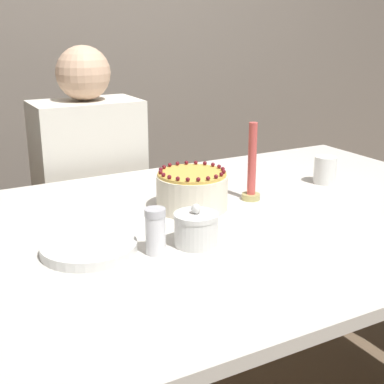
{
  "coord_description": "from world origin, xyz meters",
  "views": [
    {
      "loc": [
        -0.8,
        -1.18,
        1.3
      ],
      "look_at": [
        -0.1,
        0.11,
        0.83
      ],
      "focal_mm": 50.0,
      "sensor_mm": 36.0,
      "label": 1
    }
  ],
  "objects_px": {
    "candle": "(252,170)",
    "cake": "(192,191)",
    "person_man_blue_shirt": "(92,222)",
    "sugar_shaker": "(155,231)",
    "sugar_bowl": "(196,229)"
  },
  "relations": [
    {
      "from": "candle",
      "to": "cake",
      "type": "bearing_deg",
      "value": 175.99
    },
    {
      "from": "cake",
      "to": "person_man_blue_shirt",
      "type": "xyz_separation_m",
      "value": [
        -0.1,
        0.66,
        -0.3
      ]
    },
    {
      "from": "cake",
      "to": "sugar_shaker",
      "type": "height_order",
      "value": "cake"
    },
    {
      "from": "sugar_bowl",
      "to": "sugar_shaker",
      "type": "bearing_deg",
      "value": 179.4
    },
    {
      "from": "person_man_blue_shirt",
      "to": "cake",
      "type": "bearing_deg",
      "value": 98.29
    },
    {
      "from": "sugar_shaker",
      "to": "candle",
      "type": "bearing_deg",
      "value": 27.52
    },
    {
      "from": "sugar_bowl",
      "to": "sugar_shaker",
      "type": "distance_m",
      "value": 0.11
    },
    {
      "from": "cake",
      "to": "sugar_shaker",
      "type": "bearing_deg",
      "value": -133.9
    },
    {
      "from": "cake",
      "to": "sugar_bowl",
      "type": "xyz_separation_m",
      "value": [
        -0.12,
        -0.24,
        -0.01
      ]
    },
    {
      "from": "sugar_bowl",
      "to": "candle",
      "type": "xyz_separation_m",
      "value": [
        0.32,
        0.22,
        0.05
      ]
    },
    {
      "from": "sugar_shaker",
      "to": "person_man_blue_shirt",
      "type": "distance_m",
      "value": 0.95
    },
    {
      "from": "cake",
      "to": "candle",
      "type": "bearing_deg",
      "value": -4.01
    },
    {
      "from": "candle",
      "to": "sugar_shaker",
      "type": "bearing_deg",
      "value": -152.48
    },
    {
      "from": "cake",
      "to": "person_man_blue_shirt",
      "type": "distance_m",
      "value": 0.73
    },
    {
      "from": "sugar_bowl",
      "to": "person_man_blue_shirt",
      "type": "bearing_deg",
      "value": 88.53
    }
  ]
}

